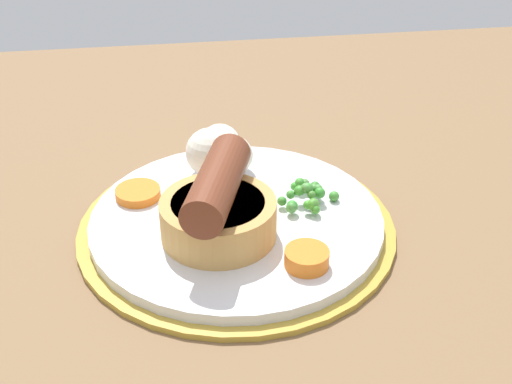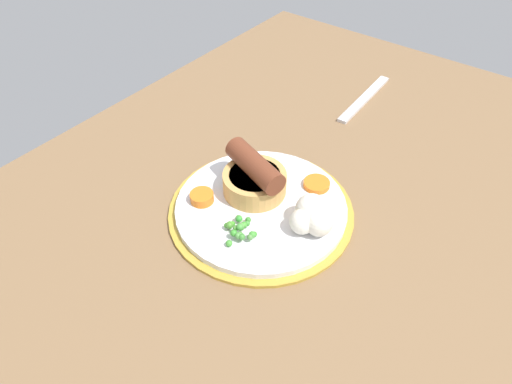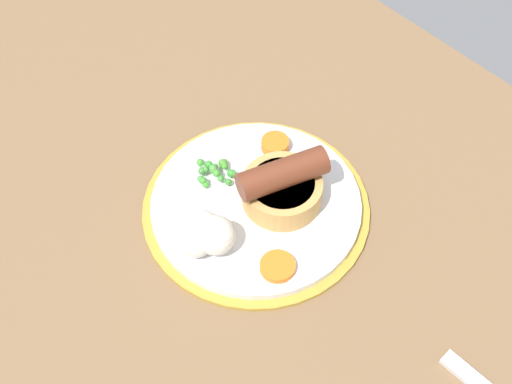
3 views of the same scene
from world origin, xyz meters
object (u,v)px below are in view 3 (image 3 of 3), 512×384
Objects in this scene: sausage_pudding at (282,186)px; carrot_slice_1 at (275,145)px; pea_pile at (215,170)px; carrot_slice_3 at (278,266)px; dinner_plate at (256,207)px; cauliflower_floret at (207,234)px.

sausage_pudding is 3.16× the size of carrot_slice_1.
sausage_pudding is 8.24cm from pea_pile.
pea_pile reaches higher than carrot_slice_3.
sausage_pudding is at bearing 142.46° from carrot_slice_1.
carrot_slice_1 is at bearing -58.10° from dinner_plate.
carrot_slice_1 is (4.92, -14.29, -1.29)cm from cauliflower_floret.
pea_pile is at bearing 78.56° from carrot_slice_1.
carrot_slice_1 is at bearing -109.21° from sausage_pudding.
pea_pile is 7.89cm from carrot_slice_1.
carrot_slice_3 is (-7.70, 3.99, 1.20)cm from dinner_plate.
carrot_slice_3 is (-7.04, -3.46, -1.55)cm from cauliflower_floret.
dinner_plate is at bearing -27.40° from carrot_slice_3.
carrot_slice_1 is (-1.56, -7.73, -0.31)cm from pea_pile.
pea_pile is at bearing -48.32° from sausage_pudding.
carrot_slice_1 is at bearing -71.00° from cauliflower_floret.
carrot_slice_3 is (-6.08, 6.32, -2.08)cm from sausage_pudding.
cauliflower_floret reaches higher than carrot_slice_1.
sausage_pudding is 2.76× the size of carrot_slice_3.
pea_pile is at bearing 8.61° from dinner_plate.
sausage_pudding reaches higher than pea_pile.
cauliflower_floret reaches higher than dinner_plate.
sausage_pudding is at bearing -46.09° from carrot_slice_3.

